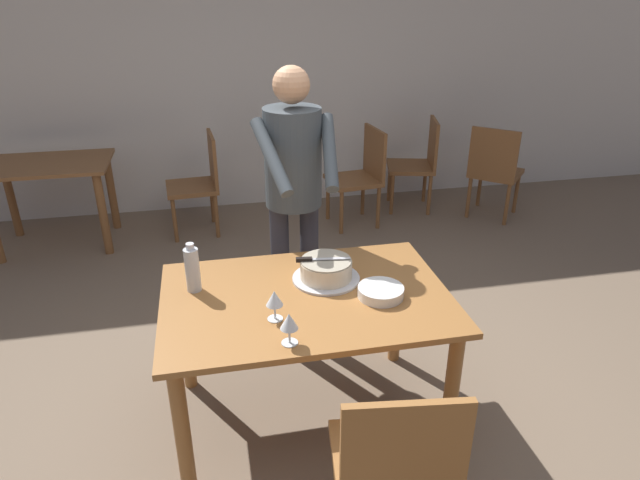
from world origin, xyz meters
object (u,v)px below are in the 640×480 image
background_chair_0 (361,173)px  water_bottle (192,269)px  main_dining_table (306,316)px  plate_stack (381,292)px  background_chair_2 (200,180)px  person_cutting_cake (294,184)px  wine_glass_far (289,322)px  cake_on_platter (326,270)px  background_chair_3 (419,161)px  chair_near_side (395,465)px  wine_glass_near (274,299)px  background_chair_1 (495,169)px  cake_knife (312,259)px  background_table (50,181)px

background_chair_0 → water_bottle: bearing=-122.8°
main_dining_table → plate_stack: plate_stack is taller
main_dining_table → background_chair_2: bearing=100.8°
main_dining_table → person_cutting_cake: 0.81m
main_dining_table → wine_glass_far: bearing=-110.6°
cake_on_platter → background_chair_3: 3.01m
person_cutting_cake → chair_near_side: bearing=-85.5°
background_chair_3 → plate_stack: bearing=-114.5°
wine_glass_near → chair_near_side: chair_near_side is taller
person_cutting_cake → background_chair_2: (-0.55, 1.90, -0.58)m
chair_near_side → background_chair_1: (2.06, 3.18, 0.00)m
background_chair_3 → cake_knife: bearing=-121.3°
cake_on_platter → plate_stack: (0.22, -0.21, -0.03)m
cake_knife → person_cutting_cake: bearing=89.9°
water_bottle → chair_near_side: size_ratio=0.28×
cake_knife → plate_stack: (0.29, -0.22, -0.09)m
background_chair_1 → person_cutting_cake: bearing=-142.6°
wine_glass_far → background_chair_0: size_ratio=0.16×
background_table → wine_glass_near: bearing=-60.3°
main_dining_table → plate_stack: size_ratio=6.23×
wine_glass_near → background_chair_3: (1.80, 2.90, -0.36)m
background_chair_2 → plate_stack: bearing=-72.5°
background_table → cake_on_platter: bearing=-52.6°
background_chair_0 → main_dining_table: bearing=-111.4°
cake_on_platter → person_cutting_cake: 0.61m
main_dining_table → wine_glass_near: wine_glass_near is taller
person_cutting_cake → background_chair_1: size_ratio=1.91×
background_table → person_cutting_cake: bearing=-46.5°
wine_glass_far → chair_near_side: (0.31, -0.48, -0.36)m
background_chair_0 → cake_on_platter: bearing=-109.8°
chair_near_side → background_chair_2: bearing=101.0°
person_cutting_cake → background_chair_2: person_cutting_cake is taller
cake_on_platter → water_bottle: bearing=177.6°
background_chair_1 → cake_knife: bearing=-134.8°
background_chair_3 → main_dining_table: bearing=-120.8°
chair_near_side → person_cutting_cake: bearing=94.5°
background_chair_0 → background_chair_1: (1.27, -0.14, 0.00)m
wine_glass_far → background_chair_2: background_chair_2 is taller
chair_near_side → background_chair_3: size_ratio=1.00×
background_chair_0 → cake_knife: bearing=-111.4°
plate_stack → water_bottle: bearing=164.4°
wine_glass_near → background_chair_2: (-0.32, 2.75, -0.36)m
cake_on_platter → background_chair_3: (1.50, 2.59, -0.31)m
background_chair_2 → wine_glass_near: bearing=-83.4°
chair_near_side → background_chair_2: same height
wine_glass_far → chair_near_side: chair_near_side is taller
plate_stack → chair_near_side: chair_near_side is taller
person_cutting_cake → chair_near_side: person_cutting_cake is taller
background_chair_0 → background_chair_2: (-1.46, 0.10, 0.00)m
background_chair_0 → person_cutting_cake: bearing=-116.9°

